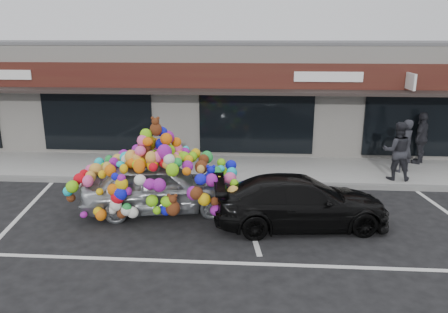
# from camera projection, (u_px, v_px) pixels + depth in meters

# --- Properties ---
(ground) EXTENTS (90.00, 90.00, 0.00)m
(ground) POSITION_uv_depth(u_px,v_px,m) (140.00, 216.00, 11.44)
(ground) COLOR black
(ground) RESTS_ON ground
(shop_building) EXTENTS (24.00, 7.20, 4.31)m
(shop_building) POSITION_uv_depth(u_px,v_px,m) (187.00, 92.00, 18.96)
(shop_building) COLOR silver
(shop_building) RESTS_ON ground
(sidewalk) EXTENTS (26.00, 3.00, 0.15)m
(sidewalk) POSITION_uv_depth(u_px,v_px,m) (169.00, 168.00, 15.26)
(sidewalk) COLOR gray
(sidewalk) RESTS_ON ground
(kerb) EXTENTS (26.00, 0.18, 0.16)m
(kerb) POSITION_uv_depth(u_px,v_px,m) (160.00, 182.00, 13.82)
(kerb) COLOR slate
(kerb) RESTS_ON ground
(parking_stripe_left) EXTENTS (0.73, 4.37, 0.01)m
(parking_stripe_left) POSITION_uv_depth(u_px,v_px,m) (27.00, 209.00, 11.85)
(parking_stripe_left) COLOR silver
(parking_stripe_left) RESTS_ON ground
(parking_stripe_mid) EXTENTS (0.73, 4.37, 0.01)m
(parking_stripe_mid) POSITION_uv_depth(u_px,v_px,m) (247.00, 215.00, 11.44)
(parking_stripe_mid) COLOR silver
(parking_stripe_mid) RESTS_ON ground
(lane_line) EXTENTS (14.00, 0.12, 0.01)m
(lane_line) POSITION_uv_depth(u_px,v_px,m) (207.00, 262.00, 9.09)
(lane_line) COLOR silver
(lane_line) RESTS_ON ground
(toy_car) EXTENTS (2.94, 4.60, 2.51)m
(toy_car) POSITION_uv_depth(u_px,v_px,m) (159.00, 180.00, 11.55)
(toy_car) COLOR #A5A8AF
(toy_car) RESTS_ON ground
(black_sedan) EXTENTS (2.29, 4.48, 1.24)m
(black_sedan) POSITION_uv_depth(u_px,v_px,m) (301.00, 202.00, 10.70)
(black_sedan) COLOR black
(black_sedan) RESTS_ON ground
(pedestrian_a) EXTENTS (0.77, 0.69, 1.77)m
(pedestrian_a) POSITION_uv_depth(u_px,v_px,m) (405.00, 146.00, 14.38)
(pedestrian_a) COLOR black
(pedestrian_a) RESTS_ON sidewalk
(pedestrian_b) EXTENTS (0.98, 0.81, 1.85)m
(pedestrian_b) POSITION_uv_depth(u_px,v_px,m) (397.00, 151.00, 13.62)
(pedestrian_b) COLOR black
(pedestrian_b) RESTS_ON sidewalk
(pedestrian_c) EXTENTS (1.14, 1.00, 1.84)m
(pedestrian_c) POSITION_uv_depth(u_px,v_px,m) (421.00, 138.00, 15.35)
(pedestrian_c) COLOR #262228
(pedestrian_c) RESTS_ON sidewalk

